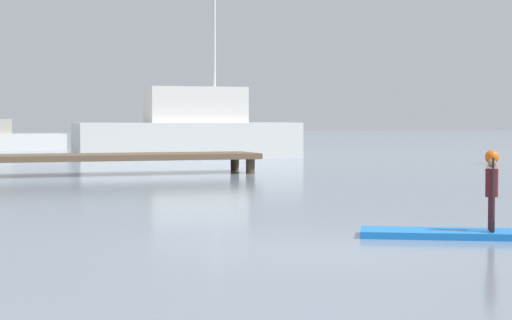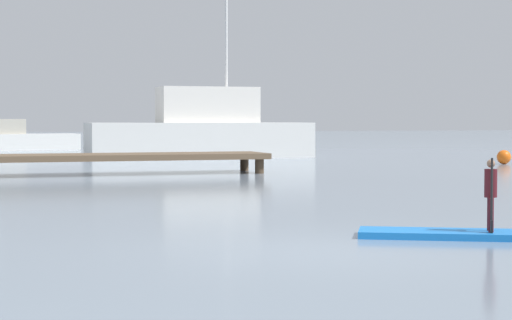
{
  "view_description": "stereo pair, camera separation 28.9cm",
  "coord_description": "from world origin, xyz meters",
  "px_view_note": "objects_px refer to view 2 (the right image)",
  "views": [
    {
      "loc": [
        -4.9,
        -10.82,
        1.68
      ],
      "look_at": [
        -0.06,
        3.13,
        1.04
      ],
      "focal_mm": 65.74,
      "sensor_mm": 36.0,
      "label": 1
    },
    {
      "loc": [
        -4.63,
        -10.91,
        1.68
      ],
      "look_at": [
        -0.06,
        3.13,
        1.04
      ],
      "focal_mm": 65.74,
      "sensor_mm": 36.0,
      "label": 2
    }
  ],
  "objects_px": {
    "paddler_child_solo": "(491,192)",
    "motor_boat_small_navy": "(13,139)",
    "paddleboard_near": "(489,235)",
    "mooring_buoy_mid": "(504,157)",
    "fishing_boat_white_large": "(202,132)"
  },
  "relations": [
    {
      "from": "paddler_child_solo",
      "to": "motor_boat_small_navy",
      "type": "bearing_deg",
      "value": 95.53
    },
    {
      "from": "paddleboard_near",
      "to": "mooring_buoy_mid",
      "type": "distance_m",
      "value": 23.02
    },
    {
      "from": "paddleboard_near",
      "to": "fishing_boat_white_large",
      "type": "relative_size",
      "value": 0.36
    },
    {
      "from": "fishing_boat_white_large",
      "to": "mooring_buoy_mid",
      "type": "bearing_deg",
      "value": -45.01
    },
    {
      "from": "paddler_child_solo",
      "to": "motor_boat_small_navy",
      "type": "xyz_separation_m",
      "value": [
        -4.01,
        41.48,
        -0.05
      ]
    },
    {
      "from": "motor_boat_small_navy",
      "to": "paddleboard_near",
      "type": "bearing_deg",
      "value": -84.48
    },
    {
      "from": "paddleboard_near",
      "to": "mooring_buoy_mid",
      "type": "relative_size",
      "value": 6.71
    },
    {
      "from": "paddleboard_near",
      "to": "mooring_buoy_mid",
      "type": "xyz_separation_m",
      "value": [
        12.66,
        19.23,
        0.22
      ]
    },
    {
      "from": "paddleboard_near",
      "to": "paddler_child_solo",
      "type": "xyz_separation_m",
      "value": [
        0.01,
        -0.02,
        0.62
      ]
    },
    {
      "from": "paddleboard_near",
      "to": "motor_boat_small_navy",
      "type": "distance_m",
      "value": 41.66
    },
    {
      "from": "fishing_boat_white_large",
      "to": "motor_boat_small_navy",
      "type": "xyz_separation_m",
      "value": [
        -7.32,
        12.89,
        -0.53
      ]
    },
    {
      "from": "paddleboard_near",
      "to": "paddler_child_solo",
      "type": "relative_size",
      "value": 3.43
    },
    {
      "from": "motor_boat_small_navy",
      "to": "paddler_child_solo",
      "type": "bearing_deg",
      "value": -84.47
    },
    {
      "from": "motor_boat_small_navy",
      "to": "mooring_buoy_mid",
      "type": "bearing_deg",
      "value": -53.14
    },
    {
      "from": "fishing_boat_white_large",
      "to": "motor_boat_small_navy",
      "type": "relative_size",
      "value": 1.39
    }
  ]
}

